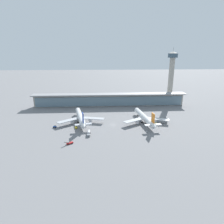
{
  "coord_description": "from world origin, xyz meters",
  "views": [
    {
      "loc": [
        -10.69,
        -163.3,
        62.11
      ],
      "look_at": [
        0.0,
        16.97,
        6.96
      ],
      "focal_mm": 31.05,
      "sensor_mm": 36.0,
      "label": 1
    }
  ],
  "objects": [
    {
      "name": "terminal_building",
      "position": [
        0.0,
        66.68,
        7.87
      ],
      "size": [
        183.6,
        12.8,
        15.2
      ],
      "color": "#9E998E",
      "rests_on": "ground"
    },
    {
      "name": "service_truck_under_wing_grey",
      "position": [
        -20.76,
        -20.96,
        1.71
      ],
      "size": [
        2.51,
        8.61,
        2.95
      ],
      "color": "gray",
      "rests_on": "ground"
    },
    {
      "name": "service_truck_by_tail_red",
      "position": [
        -33.46,
        -36.54,
        0.81
      ],
      "size": [
        6.37,
        4.97,
        2.7
      ],
      "color": "#B21E1E",
      "rests_on": "ground"
    },
    {
      "name": "service_truck_on_taxiway_yellow",
      "position": [
        -32.49,
        -5.66,
        0.81
      ],
      "size": [
        2.63,
        6.93,
        2.7
      ],
      "color": "yellow",
      "rests_on": "ground"
    },
    {
      "name": "airliner_centre_stand",
      "position": [
        29.56,
        4.68,
        4.77
      ],
      "size": [
        43.48,
        56.87,
        15.14
      ],
      "color": "white",
      "rests_on": "ground"
    },
    {
      "name": "ground_plane",
      "position": [
        0.0,
        0.0,
        0.0
      ],
      "size": [
        1200.0,
        1200.0,
        0.0
      ],
      "primitive_type": "plane",
      "color": "slate"
    },
    {
      "name": "control_tower",
      "position": [
        78.68,
        79.29,
        37.72
      ],
      "size": [
        12.0,
        12.0,
        69.1
      ],
      "color": "#9E998E",
      "rests_on": "ground"
    },
    {
      "name": "airliner_left_stand",
      "position": [
        -29.86,
        8.93,
        4.77
      ],
      "size": [
        42.82,
        56.46,
        15.14
      ],
      "color": "white",
      "rests_on": "ground"
    },
    {
      "name": "service_truck_near_nose_blue",
      "position": [
        -51.01,
        -3.81,
        0.87
      ],
      "size": [
        3.22,
        2.43,
        2.05
      ],
      "color": "#234C9E",
      "rests_on": "ground"
    },
    {
      "name": "service_truck_mid_apron_yellow",
      "position": [
        37.92,
        -1.25,
        0.81
      ],
      "size": [
        5.2,
        6.23,
        2.7
      ],
      "color": "yellow",
      "rests_on": "ground"
    }
  ]
}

